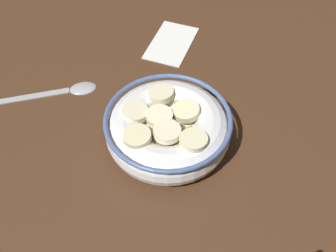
{
  "coord_description": "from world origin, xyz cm",
  "views": [
    {
      "loc": [
        -27.43,
        -11.57,
        39.26
      ],
      "look_at": [
        0.0,
        0.0,
        3.0
      ],
      "focal_mm": 40.78,
      "sensor_mm": 36.0,
      "label": 1
    }
  ],
  "objects": [
    {
      "name": "folded_napkin",
      "position": [
        18.47,
        7.21,
        0.15
      ],
      "size": [
        10.63,
        6.7,
        0.3
      ],
      "primitive_type": "cube",
      "rotation": [
        0.0,
        0.0,
        0.05
      ],
      "color": "white",
      "rests_on": "ground_plane"
    },
    {
      "name": "spoon",
      "position": [
        2.18,
        17.46,
        0.32
      ],
      "size": [
        11.45,
        14.49,
        0.8
      ],
      "color": "#A5A5AD",
      "rests_on": "ground_plane"
    },
    {
      "name": "ground_plane",
      "position": [
        0.0,
        0.0,
        -1.0
      ],
      "size": [
        94.69,
        94.69,
        2.0
      ],
      "primitive_type": "cube",
      "color": "#472B19"
    },
    {
      "name": "cereal_bowl",
      "position": [
        -0.01,
        0.02,
        2.61
      ],
      "size": [
        15.67,
        15.67,
        5.31
      ],
      "color": "white",
      "rests_on": "ground_plane"
    }
  ]
}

